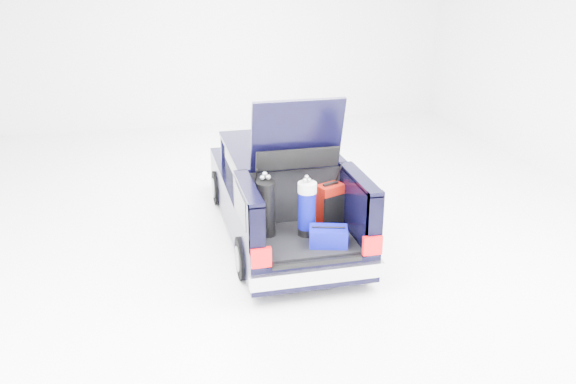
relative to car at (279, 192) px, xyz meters
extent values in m
plane|color=white|center=(0.00, -0.11, -0.67)|extent=(14.00, 14.00, 0.00)
cube|color=black|center=(0.00, 0.54, -0.17)|extent=(1.75, 3.00, 0.70)
cube|color=black|center=(0.00, 2.11, -0.27)|extent=(1.70, 0.30, 0.50)
cube|color=#BABAC2|center=(0.00, 2.25, -0.34)|extent=(1.72, 0.10, 0.22)
cube|color=black|center=(0.00, 0.04, 0.45)|extent=(1.55, 1.95, 0.54)
cube|color=black|center=(0.00, 0.04, 0.74)|extent=(1.62, 2.05, 0.06)
cube|color=black|center=(0.00, -1.61, -0.32)|extent=(1.75, 1.30, 0.40)
cube|color=black|center=(0.00, -1.59, -0.10)|extent=(1.32, 1.18, 0.05)
cube|color=black|center=(-0.78, -1.61, 0.30)|extent=(0.20, 1.30, 0.85)
cube|color=black|center=(0.78, -1.61, 0.30)|extent=(0.20, 1.30, 0.85)
cube|color=black|center=(-0.78, -1.61, 0.74)|extent=(0.20, 1.30, 0.06)
cube|color=black|center=(0.78, -1.61, 0.74)|extent=(0.20, 1.30, 0.06)
cube|color=black|center=(0.00, -0.99, 0.30)|extent=(1.36, 0.08, 0.84)
cube|color=#BABAC2|center=(0.00, -2.29, -0.29)|extent=(1.80, 0.12, 0.20)
cube|color=#B8070B|center=(-0.74, -2.26, 0.05)|extent=(0.26, 0.07, 0.26)
cube|color=#B8070B|center=(0.74, -2.26, 0.05)|extent=(0.26, 0.07, 0.26)
cube|color=black|center=(0.00, -2.25, -0.12)|extent=(1.20, 0.06, 0.06)
cube|color=black|center=(0.00, -1.16, 1.29)|extent=(1.28, 0.33, 1.03)
cube|color=black|center=(0.00, -1.12, 1.43)|extent=(0.95, 0.17, 0.54)
cylinder|color=black|center=(-0.82, 1.34, -0.36)|extent=(0.20, 0.62, 0.62)
cylinder|color=slate|center=(-0.82, 1.34, -0.36)|extent=(0.23, 0.36, 0.36)
cylinder|color=black|center=(0.82, 1.34, -0.36)|extent=(0.20, 0.62, 0.62)
cylinder|color=slate|center=(0.82, 1.34, -0.36)|extent=(0.23, 0.36, 0.36)
cylinder|color=black|center=(-0.82, -1.46, -0.36)|extent=(0.20, 0.62, 0.62)
cylinder|color=slate|center=(-0.82, -1.46, -0.36)|extent=(0.23, 0.36, 0.36)
cylinder|color=black|center=(0.82, -1.46, -0.36)|extent=(0.20, 0.62, 0.62)
cylinder|color=slate|center=(0.82, -1.46, -0.36)|extent=(0.23, 0.36, 0.36)
cube|color=#700B03|center=(0.48, -1.22, 0.23)|extent=(0.44, 0.36, 0.60)
cube|color=black|center=(0.48, -1.22, 0.54)|extent=(0.24, 0.14, 0.03)
cube|color=black|center=(0.48, -1.33, 0.17)|extent=(0.37, 0.16, 0.46)
cylinder|color=black|center=(-0.50, -1.41, 0.34)|extent=(0.35, 0.39, 0.84)
cube|color=white|center=(-0.50, -1.30, 0.37)|extent=(0.10, 0.05, 0.29)
sphere|color=#99999E|center=(-0.54, -1.39, 0.79)|extent=(0.07, 0.07, 0.07)
sphere|color=#99999E|center=(-0.47, -1.44, 0.81)|extent=(0.07, 0.07, 0.07)
cylinder|color=black|center=(0.06, -1.50, -0.02)|extent=(0.33, 0.33, 0.10)
cylinder|color=#050679|center=(0.06, -1.50, 0.30)|extent=(0.30, 0.30, 0.55)
cylinder|color=white|center=(0.06, -1.50, 0.63)|extent=(0.33, 0.33, 0.14)
sphere|color=#99999E|center=(0.09, -1.48, 0.73)|extent=(0.06, 0.06, 0.06)
sphere|color=#99999E|center=(0.06, -1.46, 0.77)|extent=(0.06, 0.06, 0.06)
cube|color=#050679|center=(0.26, -1.87, 0.05)|extent=(0.58, 0.46, 0.24)
cylinder|color=black|center=(0.26, -1.87, 0.18)|extent=(0.43, 0.15, 0.03)
camera|label=1|loc=(-1.98, -8.94, 3.62)|focal=38.00mm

